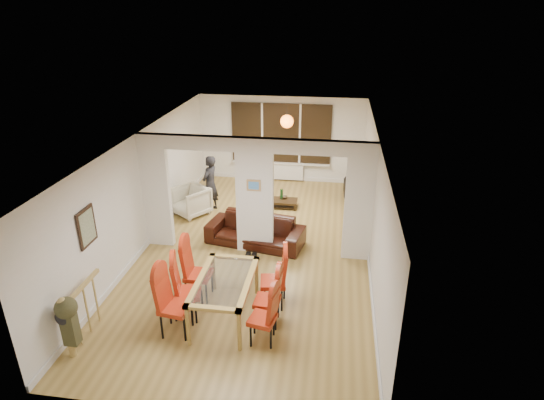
% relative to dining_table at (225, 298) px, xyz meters
% --- Properties ---
extents(floor, '(5.00, 9.00, 0.01)m').
position_rel_dining_table_xyz_m(floor, '(0.10, 2.41, -0.39)').
color(floor, '#9F8040').
rests_on(floor, ground).
extents(room_walls, '(5.00, 9.00, 2.60)m').
position_rel_dining_table_xyz_m(room_walls, '(0.10, 2.41, 0.91)').
color(room_walls, silver).
rests_on(room_walls, floor).
extents(divider_wall, '(5.00, 0.18, 2.60)m').
position_rel_dining_table_xyz_m(divider_wall, '(0.10, 2.41, 0.91)').
color(divider_wall, white).
rests_on(divider_wall, floor).
extents(bay_window_blinds, '(3.00, 0.08, 1.80)m').
position_rel_dining_table_xyz_m(bay_window_blinds, '(0.10, 6.85, 1.11)').
color(bay_window_blinds, black).
rests_on(bay_window_blinds, room_walls).
extents(radiator, '(1.40, 0.08, 0.50)m').
position_rel_dining_table_xyz_m(radiator, '(0.10, 6.81, -0.09)').
color(radiator, white).
rests_on(radiator, floor).
extents(pendant_light, '(0.36, 0.36, 0.36)m').
position_rel_dining_table_xyz_m(pendant_light, '(0.40, 5.71, 1.76)').
color(pendant_light, orange).
rests_on(pendant_light, room_walls).
extents(stair_newel, '(0.40, 1.20, 1.10)m').
position_rel_dining_table_xyz_m(stair_newel, '(-2.15, -0.79, 0.16)').
color(stair_newel, tan).
rests_on(stair_newel, floor).
extents(wall_poster, '(0.04, 0.52, 0.67)m').
position_rel_dining_table_xyz_m(wall_poster, '(-2.37, 0.01, 1.21)').
color(wall_poster, gray).
rests_on(wall_poster, room_walls).
extents(pillar_photo, '(0.30, 0.03, 0.25)m').
position_rel_dining_table_xyz_m(pillar_photo, '(0.10, 2.31, 1.21)').
color(pillar_photo, '#4C8CD8').
rests_on(pillar_photo, divider_wall).
extents(dining_table, '(0.94, 1.66, 0.78)m').
position_rel_dining_table_xyz_m(dining_table, '(0.00, 0.00, 0.00)').
color(dining_table, olive).
rests_on(dining_table, floor).
extents(dining_chair_la, '(0.53, 0.53, 1.18)m').
position_rel_dining_table_xyz_m(dining_chair_la, '(-0.70, -0.51, 0.20)').
color(dining_chair_la, '#A32710').
rests_on(dining_chair_la, floor).
extents(dining_chair_lb, '(0.55, 0.55, 1.12)m').
position_rel_dining_table_xyz_m(dining_chair_lb, '(-0.65, -0.06, 0.17)').
color(dining_chair_lb, '#A32710').
rests_on(dining_chair_lb, floor).
extents(dining_chair_lc, '(0.47, 0.47, 1.16)m').
position_rel_dining_table_xyz_m(dining_chair_lc, '(-0.62, 0.50, 0.19)').
color(dining_chair_lc, '#A32710').
rests_on(dining_chair_lc, floor).
extents(dining_chair_ra, '(0.48, 0.48, 1.01)m').
position_rel_dining_table_xyz_m(dining_chair_ra, '(0.74, -0.52, 0.12)').
color(dining_chair_ra, '#A32710').
rests_on(dining_chair_ra, floor).
extents(dining_chair_rb, '(0.45, 0.45, 1.05)m').
position_rel_dining_table_xyz_m(dining_chair_rb, '(0.75, -0.05, 0.14)').
color(dining_chair_rb, '#A32710').
rests_on(dining_chair_rb, floor).
extents(dining_chair_rc, '(0.51, 0.51, 1.13)m').
position_rel_dining_table_xyz_m(dining_chair_rc, '(0.77, 0.49, 0.17)').
color(dining_chair_rc, '#A32710').
rests_on(dining_chair_rc, floor).
extents(sofa, '(2.32, 1.26, 0.64)m').
position_rel_dining_table_xyz_m(sofa, '(0.04, 2.71, -0.07)').
color(sofa, black).
rests_on(sofa, floor).
extents(armchair, '(1.14, 1.14, 0.75)m').
position_rel_dining_table_xyz_m(armchair, '(-1.90, 4.02, -0.01)').
color(armchair, beige).
rests_on(armchair, floor).
extents(person, '(0.63, 0.50, 1.52)m').
position_rel_dining_table_xyz_m(person, '(-1.44, 4.33, 0.37)').
color(person, black).
rests_on(person, floor).
extents(television, '(0.98, 0.17, 0.56)m').
position_rel_dining_table_xyz_m(television, '(2.05, 5.75, -0.11)').
color(television, black).
rests_on(television, floor).
extents(coffee_table, '(0.96, 0.56, 0.21)m').
position_rel_dining_table_xyz_m(coffee_table, '(0.35, 4.81, -0.28)').
color(coffee_table, black).
rests_on(coffee_table, floor).
extents(bottle, '(0.08, 0.08, 0.31)m').
position_rel_dining_table_xyz_m(bottle, '(0.37, 4.87, -0.03)').
color(bottle, '#143F19').
rests_on(bottle, coffee_table).
extents(bowl, '(0.22, 0.22, 0.05)m').
position_rel_dining_table_xyz_m(bowl, '(0.42, 4.93, -0.15)').
color(bowl, black).
rests_on(bowl, coffee_table).
extents(shoes, '(0.23, 0.25, 0.10)m').
position_rel_dining_table_xyz_m(shoes, '(0.06, 2.02, -0.34)').
color(shoes, black).
rests_on(shoes, floor).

